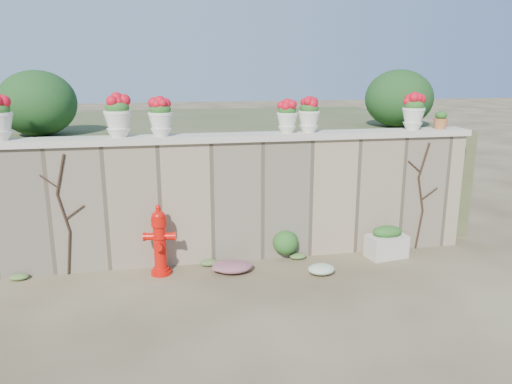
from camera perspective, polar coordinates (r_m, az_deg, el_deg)
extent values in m
plane|color=#4A3925|center=(6.97, 0.13, -12.76)|extent=(80.00, 80.00, 0.00)
cube|color=gray|center=(8.28, -2.30, -0.95)|extent=(8.00, 0.40, 2.00)
cube|color=beige|center=(8.07, -2.37, 6.27)|extent=(8.10, 0.52, 0.10)
cube|color=#384C23|center=(11.37, -4.80, 3.19)|extent=(9.00, 6.00, 2.00)
ellipsoid|color=#143814|center=(9.33, -23.71, 9.27)|extent=(1.30, 1.30, 1.10)
ellipsoid|color=#143814|center=(10.22, 16.01, 10.23)|extent=(1.30, 1.30, 1.10)
cylinder|color=black|center=(8.30, -20.58, -6.55)|extent=(0.12, 0.04, 0.70)
cylinder|color=black|center=(8.11, -21.15, -2.24)|extent=(0.17, 0.04, 0.61)
cylinder|color=black|center=(7.97, -21.46, 1.90)|extent=(0.18, 0.04, 0.61)
cylinder|color=black|center=(8.08, -20.00, -2.20)|extent=(0.30, 0.02, 0.22)
cylinder|color=black|center=(8.02, -22.63, 1.14)|extent=(0.25, 0.02, 0.21)
cylinder|color=black|center=(9.31, 18.13, -4.11)|extent=(0.12, 0.04, 0.70)
cylinder|color=black|center=(9.12, 18.31, -0.24)|extent=(0.17, 0.04, 0.61)
cylinder|color=black|center=(9.00, 18.66, 3.47)|extent=(0.18, 0.04, 0.61)
cylinder|color=black|center=(9.20, 19.20, -0.19)|extent=(0.30, 0.02, 0.22)
cylinder|color=black|center=(8.94, 17.63, 2.82)|extent=(0.25, 0.02, 0.21)
cylinder|color=red|center=(8.04, -10.78, -8.99)|extent=(0.32, 0.32, 0.06)
cylinder|color=red|center=(7.89, -10.92, -6.17)|extent=(0.19, 0.19, 0.70)
cylinder|color=red|center=(7.83, -10.98, -5.01)|extent=(0.24, 0.24, 0.05)
cylinder|color=red|center=(7.76, -11.06, -3.35)|extent=(0.24, 0.24, 0.14)
ellipsoid|color=red|center=(7.73, -11.10, -2.56)|extent=(0.21, 0.21, 0.16)
cylinder|color=red|center=(7.70, -11.13, -1.91)|extent=(0.08, 0.08, 0.11)
cylinder|color=red|center=(7.85, -12.12, -5.01)|extent=(0.17, 0.13, 0.11)
cylinder|color=red|center=(7.81, -9.82, -5.00)|extent=(0.17, 0.13, 0.11)
cylinder|color=red|center=(7.75, -11.05, -6.09)|extent=(0.12, 0.12, 0.10)
cube|color=beige|center=(8.80, 14.68, -6.00)|extent=(0.71, 0.48, 0.38)
ellipsoid|color=#1E5119|center=(8.72, 14.78, -4.41)|extent=(0.55, 0.38, 0.20)
ellipsoid|color=#1E5119|center=(8.41, 3.65, -5.53)|extent=(0.69, 0.62, 0.66)
ellipsoid|color=#B42473|center=(7.96, -2.64, -8.39)|extent=(0.79, 0.52, 0.21)
ellipsoid|color=white|center=(7.91, 7.40, -8.67)|extent=(0.57, 0.45, 0.20)
ellipsoid|color=#1E5119|center=(7.94, -15.59, 9.28)|extent=(0.36, 0.36, 0.22)
ellipsoid|color=red|center=(7.93, -15.63, 9.93)|extent=(0.32, 0.32, 0.23)
ellipsoid|color=#1E5119|center=(7.92, -10.89, 9.24)|extent=(0.33, 0.33, 0.20)
ellipsoid|color=red|center=(7.92, -10.92, 9.84)|extent=(0.29, 0.29, 0.21)
ellipsoid|color=#1E5119|center=(8.19, 3.60, 9.31)|extent=(0.29, 0.29, 0.18)
ellipsoid|color=red|center=(8.19, 3.60, 9.82)|extent=(0.26, 0.26, 0.18)
ellipsoid|color=#1E5119|center=(8.29, 6.10, 9.49)|extent=(0.31, 0.31, 0.19)
ellipsoid|color=red|center=(8.28, 6.11, 10.03)|extent=(0.27, 0.27, 0.20)
ellipsoid|color=#1E5119|center=(9.01, 17.61, 9.42)|extent=(0.33, 0.33, 0.20)
ellipsoid|color=red|center=(9.01, 17.65, 9.95)|extent=(0.29, 0.29, 0.21)
ellipsoid|color=#1E5119|center=(9.29, 20.39, 8.16)|extent=(0.20, 0.20, 0.14)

